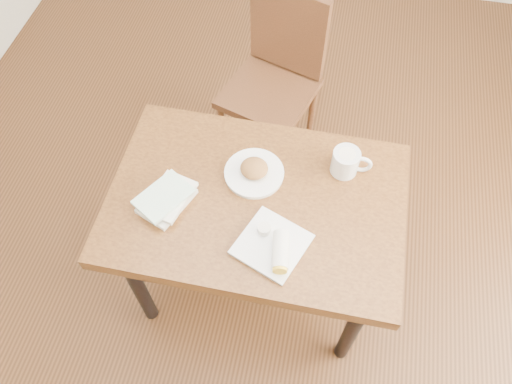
% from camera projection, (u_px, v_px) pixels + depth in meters
% --- Properties ---
extents(ground, '(4.00, 5.00, 0.01)m').
position_uv_depth(ground, '(256.00, 279.00, 2.49)').
color(ground, '#472814').
rests_on(ground, ground).
extents(table, '(1.11, 0.75, 0.75)m').
position_uv_depth(table, '(256.00, 212.00, 1.94)').
color(table, brown).
rests_on(table, ground).
extents(chair_far, '(0.53, 0.53, 0.95)m').
position_uv_depth(chair_far, '(277.00, 72.00, 2.51)').
color(chair_far, '#492715').
rests_on(chair_far, ground).
extents(plate_scone, '(0.23, 0.23, 0.07)m').
position_uv_depth(plate_scone, '(254.00, 171.00, 1.90)').
color(plate_scone, white).
rests_on(plate_scone, table).
extents(coffee_mug, '(0.15, 0.10, 0.11)m').
position_uv_depth(coffee_mug, '(347.00, 162.00, 1.89)').
color(coffee_mug, white).
rests_on(coffee_mug, table).
extents(plate_burrito, '(0.29, 0.29, 0.07)m').
position_uv_depth(plate_burrito, '(274.00, 246.00, 1.73)').
color(plate_burrito, white).
rests_on(plate_burrito, table).
extents(book_stack, '(0.22, 0.24, 0.05)m').
position_uv_depth(book_stack, '(167.00, 199.00, 1.83)').
color(book_stack, white).
rests_on(book_stack, table).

